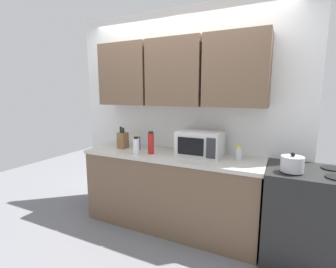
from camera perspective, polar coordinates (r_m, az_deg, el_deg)
ground_plane at (r=2.68m, az=-6.55°, el=-27.11°), size 8.00×8.00×0.00m
wall_back_with_cabinets at (r=2.98m, az=2.62°, el=9.01°), size 2.95×0.38×2.60m
counter_run at (r=2.99m, az=0.64°, el=-12.96°), size 2.08×0.63×0.90m
stove_range at (r=2.75m, az=29.75°, el=-16.42°), size 0.76×0.64×0.91m
kettle at (r=2.42m, az=26.97°, el=-6.23°), size 0.19×0.19×0.17m
microwave at (r=2.75m, az=7.52°, el=-2.23°), size 0.48×0.37×0.28m
knife_block at (r=3.17m, az=-10.50°, el=-1.41°), size 0.10×0.12×0.28m
bottle_white_jar at (r=2.81m, az=-7.44°, el=-2.84°), size 0.07×0.07×0.21m
bottle_red_sauce at (r=2.83m, az=-4.01°, el=-2.10°), size 0.07×0.07×0.26m
bottle_clear_tall at (r=2.68m, az=16.17°, el=-4.35°), size 0.06×0.06×0.16m
bottle_blue_cleaner at (r=3.08m, az=-7.05°, el=-1.98°), size 0.06×0.06×0.18m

